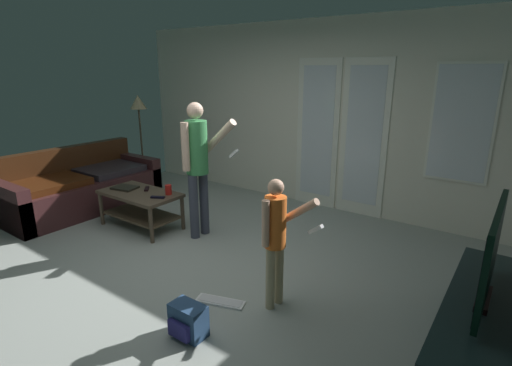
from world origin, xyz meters
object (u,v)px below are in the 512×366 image
Objects in this scene: flat_screen_tv at (491,256)px; person_child at (276,233)px; leather_couch at (81,188)px; tv_remote_black at (158,197)px; person_adult at (198,159)px; dvd_remote_slim at (147,189)px; loose_keyboard at (220,301)px; cup_near_edge at (168,190)px; floor_lamp at (139,110)px; laptop_closed at (125,188)px; coffee_table at (141,202)px; backpack at (188,321)px; tv_stand at (477,333)px.

person_child is at bearing -171.79° from flat_screen_tv.
tv_remote_black is at bearing 0.86° from leather_couch.
person_adult reaches higher than dvd_remote_slim.
flat_screen_tv is 5.84× the size of tv_remote_black.
cup_near_edge reaches higher than loose_keyboard.
floor_lamp is (-0.34, 1.40, 0.99)m from leather_couch.
flat_screen_tv reaches higher than cup_near_edge.
leather_couch is 12.63× the size of dvd_remote_slim.
person_child is 3.72× the size of laptop_closed.
person_adult is (0.81, 0.24, 0.63)m from coffee_table.
leather_couch is 1.69m from cup_near_edge.
person_adult is 1.78m from loose_keyboard.
flat_screen_tv reaches higher than dvd_remote_slim.
person_adult is at bearing 130.27° from backpack.
person_child is 2.46m from dvd_remote_slim.
person_child reaches higher than coffee_table.
person_child is 2.49× the size of loose_keyboard.
backpack is 0.62× the size of loose_keyboard.
loose_keyboard is at bearing 99.76° from backpack.
flat_screen_tv is at bearing -16.35° from floor_lamp.
laptop_closed is at bearing 170.21° from person_child.
backpack is 2.31× the size of cup_near_edge.
cup_near_edge is (2.00, -1.20, -0.76)m from floor_lamp.
laptop_closed is at bearing 1.94° from leather_couch.
backpack is (-1.83, -0.94, -0.12)m from tv_stand.
tv_stand is at bearing 27.05° from backpack.
person_adult is 1.22m from laptop_closed.
tv_stand reaches higher than loose_keyboard.
dvd_remote_slim is at bearing 7.86° from leather_couch.
person_adult is 2.70m from floor_lamp.
floor_lamp is (-2.44, 1.11, 0.32)m from person_adult.
coffee_table is 0.40m from tv_remote_black.
tv_stand is 13.90× the size of cup_near_edge.
cup_near_edge reaches higher than tv_remote_black.
tv_stand is at bearing -3.85° from coffee_table.
cup_near_edge is (1.66, 0.20, 0.23)m from leather_couch.
flat_screen_tv is 3.53m from cup_near_edge.
laptop_closed is (1.35, -1.37, -0.81)m from floor_lamp.
tv_remote_black is at bearing -148.50° from person_adult.
loose_keyboard is (-1.91, -0.47, -0.82)m from flat_screen_tv.
tv_remote_black is at bearing -3.96° from coffee_table.
laptop_closed is at bearing -106.23° from dvd_remote_slim.
person_adult reaches higher than loose_keyboard.
loose_keyboard is at bearing -11.72° from leather_couch.
laptop_closed reaches higher than tv_remote_black.
person_adult is at bearing 12.07° from cup_near_edge.
person_adult is 3.54× the size of loose_keyboard.
coffee_table is 2.44m from person_child.
floor_lamp is at bearing 163.62° from tv_stand.
cup_near_edge is 0.18m from tv_remote_black.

